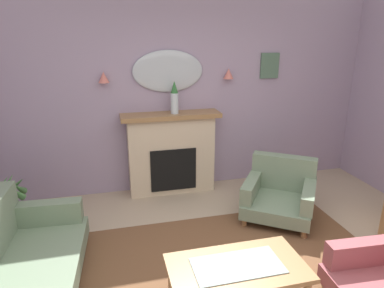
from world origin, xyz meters
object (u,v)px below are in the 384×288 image
object	(u,v)px
framed_picture	(270,66)
potted_plant_small_fern	(10,201)
fireplace	(172,154)
floral_couch	(11,268)
mantel_vase_centre	(174,98)
wall_mirror	(168,71)
wall_sconce_right	(229,74)
wall_sconce_left	(104,77)
armchair_beside_couch	(280,193)
coffee_table	(237,272)

from	to	relation	value
framed_picture	potted_plant_small_fern	xyz separation A→B (m)	(-3.51, -0.68, -1.41)
fireplace	potted_plant_small_fern	size ratio (longest dim) A/B	2.10
fireplace	floral_couch	xyz separation A→B (m)	(-1.71, -1.79, -0.25)
mantel_vase_centre	wall_mirror	xyz separation A→B (m)	(-0.05, 0.17, 0.33)
fireplace	floral_couch	size ratio (longest dim) A/B	0.77
wall_sconce_right	potted_plant_small_fern	distance (m)	3.21
wall_sconce_left	framed_picture	bearing A→B (deg)	1.46
armchair_beside_couch	potted_plant_small_fern	xyz separation A→B (m)	(-3.19, 0.48, 0.04)
wall_sconce_right	coffee_table	xyz separation A→B (m)	(-0.77, -2.46, -1.28)
mantel_vase_centre	framed_picture	distance (m)	1.51
mantel_vase_centre	coffee_table	xyz separation A→B (m)	(0.03, -2.34, -0.99)
fireplace	framed_picture	size ratio (longest dim) A/B	3.78
floral_couch	potted_plant_small_fern	bearing A→B (deg)	102.99
mantel_vase_centre	framed_picture	size ratio (longest dim) A/B	1.22
wall_sconce_left	floral_couch	xyz separation A→B (m)	(-0.86, -1.88, -1.34)
mantel_vase_centre	armchair_beside_couch	size ratio (longest dim) A/B	0.39
floral_couch	potted_plant_small_fern	distance (m)	1.30
wall_mirror	floral_couch	xyz separation A→B (m)	(-1.71, -1.93, -1.39)
coffee_table	floral_couch	bearing A→B (deg)	162.05
fireplace	mantel_vase_centre	bearing A→B (deg)	-29.53
fireplace	wall_sconce_right	bearing A→B (deg)	6.16
coffee_table	fireplace	bearing A→B (deg)	91.87
wall_sconce_right	wall_sconce_left	bearing A→B (deg)	180.00
framed_picture	floral_couch	distance (m)	4.02
wall_mirror	armchair_beside_couch	world-z (taller)	wall_mirror
wall_sconce_left	armchair_beside_couch	distance (m)	2.68
fireplace	framed_picture	distance (m)	1.91
wall_mirror	framed_picture	bearing A→B (deg)	0.38
wall_mirror	armchair_beside_couch	xyz separation A→B (m)	(1.18, -1.15, -1.40)
mantel_vase_centre	framed_picture	xyz separation A→B (m)	(1.45, 0.18, 0.37)
mantel_vase_centre	floral_couch	bearing A→B (deg)	-135.03
wall_mirror	wall_sconce_left	distance (m)	0.85
wall_sconce_left	potted_plant_small_fern	world-z (taller)	wall_sconce_left
wall_sconce_right	coffee_table	size ratio (longest dim) A/B	0.13
wall_sconce_left	armchair_beside_couch	xyz separation A→B (m)	(2.03, -1.10, -1.35)
fireplace	mantel_vase_centre	world-z (taller)	mantel_vase_centre
armchair_beside_couch	floral_couch	bearing A→B (deg)	-164.82
floral_couch	armchair_beside_couch	xyz separation A→B (m)	(2.90, 0.79, -0.01)
framed_picture	coffee_table	size ratio (longest dim) A/B	0.33
wall_mirror	floral_couch	distance (m)	2.93
coffee_table	potted_plant_small_fern	size ratio (longest dim) A/B	1.69
wall_mirror	potted_plant_small_fern	distance (m)	2.52
wall_mirror	coffee_table	size ratio (longest dim) A/B	0.87
mantel_vase_centre	floral_couch	distance (m)	2.71
mantel_vase_centre	floral_couch	world-z (taller)	mantel_vase_centre
wall_mirror	fireplace	bearing A→B (deg)	-90.00
wall_sconce_right	mantel_vase_centre	bearing A→B (deg)	-171.47
framed_picture	armchair_beside_couch	size ratio (longest dim) A/B	0.32
wall_mirror	mantel_vase_centre	bearing A→B (deg)	-73.61
wall_sconce_left	armchair_beside_couch	bearing A→B (deg)	-28.39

